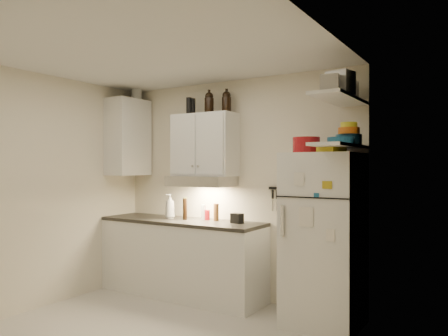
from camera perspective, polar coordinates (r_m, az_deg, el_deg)
The scene contains 35 objects.
ceiling at distance 4.17m, azimuth -9.86°, elevation 14.69°, with size 3.20×3.00×0.02m, color silver.
back_wall at distance 5.26m, azimuth 1.23°, elevation -2.69°, with size 3.20×0.02×2.60m, color beige.
left_wall at distance 5.26m, azimuth -23.01°, elevation -2.71°, with size 0.02×3.00×2.60m, color beige.
right_wall at distance 3.20m, azimuth 12.16°, elevation -4.59°, with size 0.02×3.00×2.60m, color beige.
base_cabinet at distance 5.43m, azimuth -5.59°, elevation -11.76°, with size 2.10×0.60×0.88m, color white.
countertop at distance 5.35m, azimuth -5.59°, elevation -6.94°, with size 2.10×0.62×0.04m, color #292723.
upper_cabinet at distance 5.28m, azimuth -2.55°, elevation 3.02°, with size 0.80×0.33×0.75m, color white.
side_cabinet at distance 5.91m, azimuth -12.42°, elevation 3.93°, with size 0.33×0.55×1.00m, color white.
range_hood at distance 5.22m, azimuth -2.95°, elevation -1.73°, with size 0.76×0.46×0.12m, color silver.
fridge at distance 4.46m, azimuth 12.91°, elevation -9.04°, with size 0.70×0.68×1.70m, color silver.
shelf_hi at distance 4.26m, azimuth 14.89°, elevation 8.74°, with size 0.30×0.95×0.03m, color white.
shelf_lo at distance 4.22m, azimuth 14.88°, elevation 2.82°, with size 0.30×0.95×0.03m, color white.
knife_strip at distance 4.92m, azimuth 8.10°, elevation -2.67°, with size 0.42×0.02×0.03m, color black.
dutch_oven at distance 4.35m, azimuth 10.70°, elevation 2.97°, with size 0.26×0.26×0.15m, color maroon.
book_stack at distance 4.16m, azimuth 13.86°, elevation 2.56°, with size 0.18×0.23×0.08m, color #AE9515.
spice_jar at distance 4.30m, azimuth 13.15°, elevation 2.61°, with size 0.06×0.06×0.10m, color silver.
stock_pot at distance 4.51m, azimuth 15.68°, elevation 9.58°, with size 0.24×0.24×0.17m, color silver.
tin_a at distance 4.15m, azimuth 14.97°, elevation 10.65°, with size 0.21×0.19×0.21m, color #AAAAAD.
tin_b at distance 4.03m, azimuth 13.72°, elevation 10.59°, with size 0.16×0.16×0.16m, color #AAAAAD.
bowl_teal at distance 4.40m, azimuth 15.96°, elevation 3.56°, with size 0.25×0.25×0.10m, color #175782.
bowl_orange at distance 4.32m, azimuth 15.99°, elevation 4.69°, with size 0.20×0.20×0.06m, color #D35F13.
bowl_yellow at distance 4.33m, azimuth 15.99°, elevation 5.41°, with size 0.16×0.16×0.05m, color gold.
plates at distance 4.19m, azimuth 15.01°, elevation 3.47°, with size 0.25×0.25×0.06m, color #175782.
growler_a at distance 5.27m, azimuth -1.96°, elevation 8.55°, with size 0.11×0.11×0.26m, color black, non-canonical shape.
growler_b at distance 5.19m, azimuth 0.33°, elevation 8.67°, with size 0.11×0.11×0.26m, color black, non-canonical shape.
thermos_a at distance 5.39m, azimuth -4.12°, elevation 8.01°, with size 0.07×0.07×0.20m, color black.
thermos_b at distance 5.36m, azimuth -4.59°, elevation 8.08°, with size 0.07×0.07×0.20m, color black.
side_jar at distance 6.04m, azimuth -11.36°, elevation 9.49°, with size 0.14×0.14×0.18m, color silver.
soap_bottle at distance 5.46m, azimuth -7.08°, elevation -4.80°, with size 0.13×0.13×0.34m, color white.
pepper_mill at distance 5.21m, azimuth -1.03°, elevation -5.79°, with size 0.06×0.06×0.20m, color brown.
oil_bottle at distance 5.42m, azimuth -5.09°, elevation -5.25°, with size 0.05×0.05×0.26m, color #63711C.
vinegar_bottle at distance 5.32m, azimuth -5.11°, elevation -5.36°, with size 0.05×0.05×0.26m, color black.
clear_bottle at distance 5.31m, azimuth -2.71°, elevation -5.79°, with size 0.06×0.06×0.18m, color silver.
red_jar at distance 5.29m, azimuth -2.18°, elevation -6.15°, with size 0.06×0.06×0.12m, color maroon.
caddy at distance 5.00m, azimuth 1.71°, elevation -6.58°, with size 0.13×0.09×0.11m, color black.
Camera 1 is at (2.70, -3.00, 1.57)m, focal length 35.00 mm.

